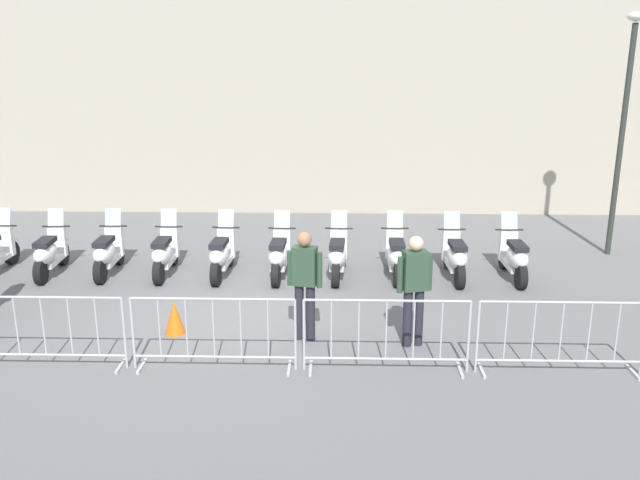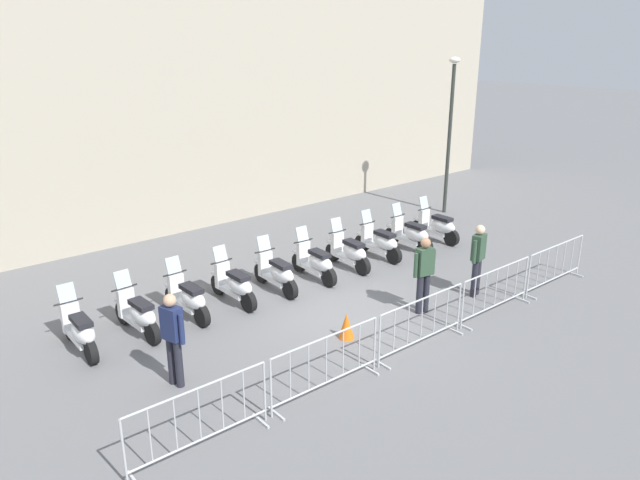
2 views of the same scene
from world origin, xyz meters
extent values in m
plane|color=slate|center=(0.00, 0.00, 0.00)|extent=(120.00, 120.00, 0.00)
cube|color=#B2A893|center=(0.74, 8.57, 5.33)|extent=(28.10, 4.80, 10.66)
cylinder|color=black|center=(-4.92, 3.09, 0.24)|extent=(0.19, 0.49, 0.48)
cube|color=white|center=(-4.94, 2.90, 0.55)|extent=(0.35, 0.17, 0.60)
cylinder|color=black|center=(-4.94, 2.90, 0.88)|extent=(0.56, 0.09, 0.04)
cube|color=silver|center=(-4.93, 2.95, 1.06)|extent=(0.33, 0.17, 0.35)
cube|color=white|center=(-4.92, 3.09, 0.51)|extent=(0.23, 0.34, 0.06)
cylinder|color=black|center=(-3.82, 2.96, 0.24)|extent=(0.15, 0.48, 0.48)
cylinder|color=black|center=(-3.85, 1.72, 0.24)|extent=(0.15, 0.48, 0.48)
cube|color=white|center=(-3.84, 2.34, 0.28)|extent=(0.30, 0.87, 0.10)
ellipsoid|color=white|center=(-3.84, 2.06, 0.52)|extent=(0.38, 0.85, 0.40)
cube|color=black|center=(-3.84, 2.09, 0.74)|extent=(0.29, 0.61, 0.10)
cube|color=white|center=(-3.83, 2.78, 0.55)|extent=(0.34, 0.15, 0.60)
cylinder|color=black|center=(-3.83, 2.78, 0.88)|extent=(0.56, 0.05, 0.04)
cube|color=silver|center=(-3.83, 2.83, 1.06)|extent=(0.32, 0.15, 0.35)
cube|color=white|center=(-3.82, 2.96, 0.51)|extent=(0.21, 0.32, 0.06)
cylinder|color=black|center=(-2.65, 2.92, 0.24)|extent=(0.16, 0.49, 0.48)
cylinder|color=black|center=(-2.72, 1.68, 0.24)|extent=(0.16, 0.49, 0.48)
cube|color=white|center=(-2.69, 2.30, 0.28)|extent=(0.32, 0.88, 0.10)
ellipsoid|color=white|center=(-2.70, 2.02, 0.52)|extent=(0.40, 0.86, 0.40)
cube|color=black|center=(-2.70, 2.06, 0.74)|extent=(0.31, 0.61, 0.10)
cube|color=white|center=(-2.66, 2.74, 0.55)|extent=(0.35, 0.16, 0.60)
cylinder|color=black|center=(-2.66, 2.74, 0.88)|extent=(0.56, 0.06, 0.04)
cube|color=silver|center=(-2.66, 2.79, 1.06)|extent=(0.33, 0.16, 0.35)
cube|color=white|center=(-2.65, 2.92, 0.51)|extent=(0.22, 0.33, 0.06)
cylinder|color=black|center=(-1.50, 2.80, 0.24)|extent=(0.17, 0.49, 0.48)
cylinder|color=black|center=(-1.58, 1.56, 0.24)|extent=(0.17, 0.49, 0.48)
cube|color=white|center=(-1.54, 2.18, 0.28)|extent=(0.33, 0.88, 0.10)
ellipsoid|color=white|center=(-1.56, 1.91, 0.52)|extent=(0.41, 0.86, 0.40)
cube|color=black|center=(-1.56, 1.94, 0.74)|extent=(0.32, 0.62, 0.10)
cube|color=white|center=(-1.51, 2.62, 0.55)|extent=(0.35, 0.16, 0.60)
cylinder|color=black|center=(-1.51, 2.62, 0.88)|extent=(0.56, 0.07, 0.04)
cube|color=silver|center=(-1.51, 2.67, 1.06)|extent=(0.33, 0.16, 0.35)
cube|color=white|center=(-1.50, 2.80, 0.51)|extent=(0.22, 0.33, 0.06)
cylinder|color=black|center=(-0.32, 2.66, 0.24)|extent=(0.20, 0.49, 0.48)
cylinder|color=black|center=(-0.48, 1.43, 0.24)|extent=(0.20, 0.49, 0.48)
cube|color=white|center=(-0.40, 2.05, 0.28)|extent=(0.39, 0.90, 0.10)
ellipsoid|color=white|center=(-0.44, 1.77, 0.52)|extent=(0.46, 0.88, 0.40)
cube|color=black|center=(-0.43, 1.80, 0.74)|extent=(0.35, 0.63, 0.10)
cube|color=white|center=(-0.35, 2.48, 0.55)|extent=(0.35, 0.18, 0.60)
cylinder|color=black|center=(-0.35, 2.48, 0.88)|extent=(0.56, 0.11, 0.04)
cube|color=silver|center=(-0.34, 2.53, 1.06)|extent=(0.34, 0.18, 0.35)
cube|color=white|center=(-0.32, 2.66, 0.51)|extent=(0.24, 0.34, 0.06)
cylinder|color=black|center=(0.82, 2.54, 0.24)|extent=(0.20, 0.49, 0.48)
cylinder|color=black|center=(0.67, 1.31, 0.24)|extent=(0.20, 0.49, 0.48)
cube|color=white|center=(0.74, 1.92, 0.28)|extent=(0.38, 0.90, 0.10)
ellipsoid|color=white|center=(0.71, 1.65, 0.52)|extent=(0.46, 0.88, 0.40)
cube|color=black|center=(0.71, 1.68, 0.74)|extent=(0.35, 0.63, 0.10)
cube|color=white|center=(0.80, 2.35, 0.55)|extent=(0.35, 0.18, 0.60)
cylinder|color=black|center=(0.80, 2.35, 0.88)|extent=(0.56, 0.10, 0.04)
cube|color=silver|center=(0.80, 2.40, 1.06)|extent=(0.33, 0.18, 0.35)
cube|color=white|center=(0.82, 2.54, 0.51)|extent=(0.24, 0.34, 0.06)
cylinder|color=black|center=(1.98, 2.46, 0.24)|extent=(0.20, 0.49, 0.48)
cylinder|color=black|center=(1.80, 1.23, 0.24)|extent=(0.20, 0.49, 0.48)
cube|color=white|center=(1.89, 1.84, 0.28)|extent=(0.40, 0.90, 0.10)
ellipsoid|color=white|center=(1.85, 1.57, 0.52)|extent=(0.47, 0.88, 0.40)
cube|color=black|center=(1.86, 1.60, 0.74)|extent=(0.36, 0.63, 0.10)
cube|color=white|center=(1.95, 2.27, 0.55)|extent=(0.36, 0.19, 0.60)
cylinder|color=black|center=(1.95, 2.27, 0.88)|extent=(0.56, 0.11, 0.04)
cube|color=silver|center=(1.96, 2.32, 1.06)|extent=(0.34, 0.18, 0.35)
cube|color=white|center=(1.98, 2.46, 0.51)|extent=(0.24, 0.34, 0.06)
cylinder|color=black|center=(3.10, 2.40, 0.24)|extent=(0.19, 0.49, 0.48)
cylinder|color=black|center=(2.98, 1.17, 0.24)|extent=(0.19, 0.49, 0.48)
cube|color=white|center=(3.04, 1.79, 0.28)|extent=(0.36, 0.89, 0.10)
ellipsoid|color=white|center=(3.01, 1.51, 0.52)|extent=(0.44, 0.87, 0.40)
cube|color=black|center=(3.01, 1.54, 0.74)|extent=(0.34, 0.62, 0.10)
cube|color=white|center=(3.08, 2.22, 0.55)|extent=(0.35, 0.17, 0.60)
cylinder|color=black|center=(3.08, 2.22, 0.88)|extent=(0.56, 0.09, 0.04)
cube|color=silver|center=(3.08, 2.27, 1.06)|extent=(0.33, 0.17, 0.35)
cube|color=white|center=(3.10, 2.40, 0.51)|extent=(0.23, 0.34, 0.06)
cylinder|color=black|center=(4.22, 2.25, 0.24)|extent=(0.17, 0.49, 0.48)
cylinder|color=black|center=(4.13, 1.01, 0.24)|extent=(0.17, 0.49, 0.48)
cube|color=white|center=(4.18, 1.63, 0.28)|extent=(0.34, 0.89, 0.10)
ellipsoid|color=white|center=(4.16, 1.35, 0.52)|extent=(0.42, 0.86, 0.40)
cube|color=black|center=(4.16, 1.38, 0.74)|extent=(0.32, 0.62, 0.10)
cube|color=white|center=(4.21, 2.06, 0.55)|extent=(0.35, 0.16, 0.60)
cylinder|color=black|center=(4.21, 2.06, 0.88)|extent=(0.56, 0.08, 0.04)
cube|color=silver|center=(4.21, 2.11, 1.06)|extent=(0.33, 0.16, 0.35)
cube|color=white|center=(4.22, 2.25, 0.51)|extent=(0.22, 0.33, 0.06)
cylinder|color=black|center=(5.37, 2.15, 0.24)|extent=(0.18, 0.49, 0.48)
cylinder|color=black|center=(5.28, 0.91, 0.24)|extent=(0.18, 0.49, 0.48)
cube|color=white|center=(5.32, 1.53, 0.28)|extent=(0.34, 0.89, 0.10)
ellipsoid|color=white|center=(5.30, 1.25, 0.52)|extent=(0.42, 0.86, 0.40)
cube|color=black|center=(5.31, 1.28, 0.74)|extent=(0.32, 0.62, 0.10)
cube|color=white|center=(5.36, 1.96, 0.55)|extent=(0.35, 0.16, 0.60)
cylinder|color=black|center=(5.36, 1.96, 0.88)|extent=(0.56, 0.08, 0.04)
cube|color=silver|center=(5.36, 2.01, 1.06)|extent=(0.33, 0.16, 0.35)
cube|color=white|center=(5.37, 2.15, 0.51)|extent=(0.22, 0.33, 0.06)
cube|color=#B2B5B7|center=(-1.52, -1.94, 0.02)|extent=(0.08, 0.44, 0.04)
cylinder|color=#B2B5B7|center=(-1.43, -1.95, 0.53)|extent=(0.04, 0.04, 1.05)
cylinder|color=#B2B5B7|center=(-2.57, -1.85, 1.05)|extent=(2.28, 0.23, 0.04)
cylinder|color=#B2B5B7|center=(-2.57, -1.85, 0.18)|extent=(2.28, 0.23, 0.04)
cylinder|color=#B2B5B7|center=(-2.95, -1.82, 0.61)|extent=(0.02, 0.02, 0.87)
cylinder|color=#B2B5B7|center=(-2.57, -1.85, 0.61)|extent=(0.02, 0.02, 0.87)
cylinder|color=#B2B5B7|center=(-2.19, -1.89, 0.61)|extent=(0.02, 0.02, 0.87)
cylinder|color=#B2B5B7|center=(-1.81, -1.92, 0.61)|extent=(0.02, 0.02, 0.87)
cube|color=#B2B5B7|center=(-1.22, -1.97, 0.02)|extent=(0.08, 0.44, 0.04)
cube|color=#B2B5B7|center=(0.87, -2.15, 0.02)|extent=(0.08, 0.44, 0.04)
cylinder|color=#B2B5B7|center=(-1.31, -1.96, 0.53)|extent=(0.04, 0.04, 1.05)
cylinder|color=#B2B5B7|center=(0.96, -2.16, 0.53)|extent=(0.04, 0.04, 1.05)
cylinder|color=#B2B5B7|center=(-0.18, -2.06, 1.05)|extent=(2.28, 0.23, 0.04)
cylinder|color=#B2B5B7|center=(-0.18, -2.06, 0.18)|extent=(2.28, 0.23, 0.04)
cylinder|color=#B2B5B7|center=(-0.94, -1.99, 0.61)|extent=(0.02, 0.02, 0.87)
cylinder|color=#B2B5B7|center=(-0.56, -2.03, 0.61)|extent=(0.02, 0.02, 0.87)
cylinder|color=#B2B5B7|center=(-0.18, -2.06, 0.61)|extent=(0.02, 0.02, 0.87)
cylinder|color=#B2B5B7|center=(0.20, -2.09, 0.61)|extent=(0.02, 0.02, 0.87)
cylinder|color=#B2B5B7|center=(0.58, -2.12, 0.61)|extent=(0.02, 0.02, 0.87)
cube|color=#B2B5B7|center=(1.17, -2.18, 0.02)|extent=(0.08, 0.44, 0.04)
cube|color=#B2B5B7|center=(3.26, -2.36, 0.02)|extent=(0.08, 0.44, 0.04)
cylinder|color=#B2B5B7|center=(1.08, -2.17, 0.53)|extent=(0.04, 0.04, 1.05)
cylinder|color=#B2B5B7|center=(3.35, -2.36, 0.53)|extent=(0.04, 0.04, 1.05)
cylinder|color=#B2B5B7|center=(2.21, -2.27, 1.05)|extent=(2.28, 0.23, 0.04)
cylinder|color=#B2B5B7|center=(2.21, -2.27, 0.18)|extent=(2.28, 0.23, 0.04)
cylinder|color=#B2B5B7|center=(1.46, -2.20, 0.61)|extent=(0.02, 0.02, 0.87)
cylinder|color=#B2B5B7|center=(1.84, -2.23, 0.61)|extent=(0.02, 0.02, 0.87)
cylinder|color=#B2B5B7|center=(2.21, -2.27, 0.61)|extent=(0.02, 0.02, 0.87)
cylinder|color=#B2B5B7|center=(2.59, -2.30, 0.61)|extent=(0.02, 0.02, 0.87)
cylinder|color=#B2B5B7|center=(2.97, -2.33, 0.61)|extent=(0.02, 0.02, 0.87)
cube|color=#B2B5B7|center=(3.56, -2.38, 0.02)|extent=(0.08, 0.44, 0.04)
cube|color=#B2B5B7|center=(5.65, -2.56, 0.02)|extent=(0.08, 0.44, 0.04)
cylinder|color=#B2B5B7|center=(3.47, -2.37, 0.53)|extent=(0.04, 0.04, 1.05)
cylinder|color=#B2B5B7|center=(4.61, -2.47, 1.05)|extent=(2.28, 0.23, 0.04)
cylinder|color=#B2B5B7|center=(4.61, -2.47, 0.18)|extent=(2.28, 0.23, 0.04)
cylinder|color=#B2B5B7|center=(3.85, -2.41, 0.61)|extent=(0.02, 0.02, 0.87)
cylinder|color=#B2B5B7|center=(4.23, -2.44, 0.61)|extent=(0.02, 0.02, 0.87)
cylinder|color=#B2B5B7|center=(4.61, -2.47, 0.61)|extent=(0.02, 0.02, 0.87)
cylinder|color=#B2B5B7|center=(4.99, -2.50, 0.61)|extent=(0.02, 0.02, 0.87)
cylinder|color=#B2B5B7|center=(5.36, -2.54, 0.61)|extent=(0.02, 0.02, 0.87)
cylinder|color=#2D332D|center=(8.01, 3.04, 2.44)|extent=(0.12, 0.12, 4.89)
ellipsoid|color=silver|center=(8.01, 3.04, 5.01)|extent=(0.36, 0.36, 0.20)
cylinder|color=#23232D|center=(1.04, -1.10, 0.45)|extent=(0.14, 0.14, 0.90)
cylinder|color=#23232D|center=(1.22, -1.15, 0.45)|extent=(0.14, 0.14, 0.90)
cube|color=#2D4733|center=(1.13, -1.13, 1.20)|extent=(0.41, 0.31, 0.60)
sphere|color=#9E7051|center=(1.13, -1.13, 1.62)|extent=(0.22, 0.22, 0.22)
cylinder|color=#2D4733|center=(0.91, -1.06, 1.15)|extent=(0.09, 0.09, 0.55)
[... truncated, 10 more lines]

